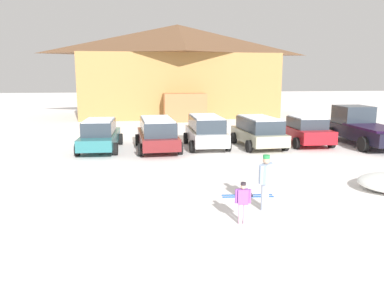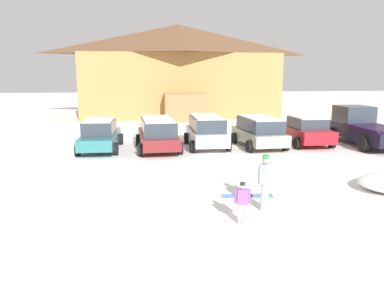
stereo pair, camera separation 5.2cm
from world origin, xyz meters
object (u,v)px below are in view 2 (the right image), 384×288
Objects in this scene: pickup_truck at (362,127)px; parked_white_suv at (206,131)px; ski_lodge at (179,70)px; parked_beige_suv at (259,131)px; pair_of_skis at (248,196)px; parked_teal_hatchback at (100,135)px; skier_child_in_purple_jacket at (242,201)px; skier_adult_in_blue_parka at (265,179)px; parked_maroon_van at (158,133)px; parked_red_sedan at (306,130)px.

parked_white_suv is at bearing 178.66° from pickup_truck.
ski_lodge is 17.62m from parked_beige_suv.
pair_of_skis is (-8.97, -8.33, -0.98)m from pickup_truck.
pair_of_skis is (5.72, -8.48, -0.82)m from parked_teal_hatchback.
ski_lodge is 3.17× the size of pickup_truck.
pickup_truck is (8.98, -0.21, 0.06)m from parked_white_suv.
skier_child_in_purple_jacket is 0.70× the size of skier_adult_in_blue_parka.
ski_lodge reaches higher than parked_beige_suv.
skier_adult_in_blue_parka is 0.98× the size of pair_of_skis.
pickup_truck reaches higher than parked_beige_suv.
ski_lodge is at bearing 88.46° from skier_child_in_purple_jacket.
parked_maroon_van is 1.19× the size of parked_red_sedan.
parked_red_sedan is 12.75m from skier_child_in_purple_jacket.
ski_lodge reaches higher than skier_adult_in_blue_parka.
ski_lodge is 17.67m from parked_maroon_van.
parked_maroon_van is at bearing -179.28° from pickup_truck.
parked_white_suv reaches higher than parked_teal_hatchback.
ski_lodge is 4.29× the size of parked_beige_suv.
parked_red_sedan is (2.88, 0.38, -0.08)m from parked_beige_suv.
skier_adult_in_blue_parka is (-2.75, -9.55, 0.04)m from parked_beige_suv.
skier_adult_in_blue_parka reaches higher than pair_of_skis.
parked_beige_suv reaches higher than parked_red_sedan.
parked_teal_hatchback reaches higher than skier_child_in_purple_jacket.
pickup_truck is 3.58× the size of skier_adult_in_blue_parka.
ski_lodge reaches higher than pickup_truck.
parked_beige_suv is at bearing -5.09° from parked_white_suv.
parked_white_suv is at bearing 7.57° from parked_maroon_van.
parked_beige_suv is at bearing 70.68° from pair_of_skis.
skier_adult_in_blue_parka is at bearing -89.04° from parked_white_suv.
pickup_truck is at bearing -0.60° from parked_teal_hatchback.
parked_red_sedan is (11.51, 0.18, -0.01)m from parked_teal_hatchback.
pickup_truck is (14.70, -0.15, 0.16)m from parked_teal_hatchback.
parked_white_suv reaches higher than pair_of_skis.
ski_lodge reaches higher than parked_white_suv.
pickup_truck reaches higher than parked_white_suv.
parked_maroon_van is (3.03, -0.30, 0.08)m from parked_teal_hatchback.
parked_teal_hatchback is 1.17× the size of parked_red_sedan.
parked_teal_hatchback is at bearing 114.66° from skier_child_in_purple_jacket.
pair_of_skis is at bearing -71.76° from parked_maroon_van.
parked_white_suv is 0.71× the size of pickup_truck.
parked_maroon_van is 11.67m from pickup_truck.
parked_beige_suv is at bearing -179.53° from pickup_truck.
parked_white_suv is at bearing -178.80° from parked_red_sedan.
parked_teal_hatchback is 0.79× the size of pickup_truck.
parked_white_suv is (2.69, 0.36, 0.02)m from parked_maroon_van.
parked_white_suv reaches higher than parked_beige_suv.
pickup_truck is at bearing 0.47° from parked_beige_suv.
parked_red_sedan is 2.44× the size of skier_adult_in_blue_parka.
parked_maroon_van is 10.62m from skier_child_in_purple_jacket.
parked_white_suv is (5.71, 0.06, 0.10)m from parked_teal_hatchback.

